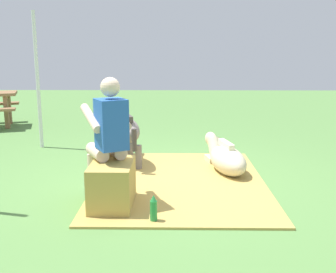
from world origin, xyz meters
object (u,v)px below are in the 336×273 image
hay_bale (112,185)px  pony_lying (225,158)px  tent_pole_right (38,81)px  soda_bottle (154,209)px  person_seated (108,134)px  pony_standing (126,128)px

hay_bale → pony_lying: bearing=-46.0°
hay_bale → tent_pole_right: bearing=31.3°
soda_bottle → person_seated: bearing=42.6°
person_seated → pony_lying: 1.90m
pony_standing → pony_lying: pony_standing is taller
hay_bale → pony_lying: (1.30, -1.34, -0.05)m
hay_bale → pony_lying: size_ratio=0.49×
soda_bottle → tent_pole_right: (3.07, 2.08, 0.99)m
person_seated → hay_bale: bearing=-160.3°
pony_standing → pony_lying: 1.48m
hay_bale → person_seated: (0.15, 0.05, 0.51)m
pony_standing → tent_pole_right: bearing=57.2°
person_seated → soda_bottle: person_seated is taller
person_seated → pony_lying: bearing=-50.6°
person_seated → pony_standing: 1.52m
soda_bottle → tent_pole_right: tent_pole_right is taller
hay_bale → person_seated: size_ratio=0.49×
hay_bale → pony_standing: size_ratio=0.51×
hay_bale → person_seated: person_seated is taller
person_seated → soda_bottle: 0.97m
person_seated → pony_standing: person_seated is taller
soda_bottle → pony_standing: bearing=13.8°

